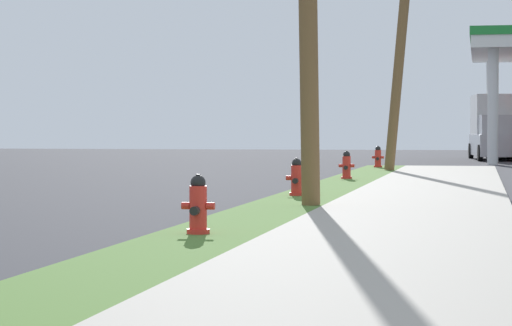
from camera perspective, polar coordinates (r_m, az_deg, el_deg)
The scene contains 7 objects.
fire_hydrant_second at distance 14.24m, azimuth -2.92°, elevation -2.25°, with size 0.42×0.38×0.74m.
fire_hydrant_third at distance 22.53m, azimuth 2.04°, elevation -0.81°, with size 0.42×0.37×0.74m.
fire_hydrant_fourth at distance 30.45m, azimuth 4.55°, elevation -0.18°, with size 0.42×0.37×0.74m.
fire_hydrant_fifth at distance 39.97m, azimuth 6.13°, elevation 0.26°, with size 0.42×0.38×0.74m.
utility_pole_background at distance 36.88m, azimuth 7.27°, elevation 6.15°, with size 1.62×0.76×8.22m.
car_black_by_far_pump at distance 58.95m, azimuth 12.61°, elevation 0.94°, with size 2.22×4.62×1.57m.
truck_silver_on_apron at distance 55.47m, azimuth 11.90°, elevation 1.69°, with size 2.63×6.55×3.11m.
Camera 1 is at (4.04, -1.95, 1.42)m, focal length 79.90 mm.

